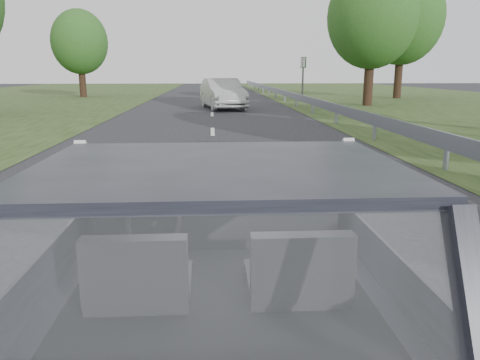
{
  "coord_description": "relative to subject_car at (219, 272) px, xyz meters",
  "views": [
    {
      "loc": [
        -0.03,
        -2.48,
        1.85
      ],
      "look_at": [
        0.16,
        0.57,
        1.13
      ],
      "focal_mm": 35.0,
      "sensor_mm": 36.0,
      "label": 1
    }
  ],
  "objects": [
    {
      "name": "tree_6",
      "position": [
        -9.3,
        32.6,
        2.24
      ],
      "size": [
        5.1,
        5.1,
        5.94
      ],
      "primitive_type": null,
      "rotation": [
        0.0,
        0.0,
        -0.38
      ],
      "color": "#28581D",
      "rests_on": "ground"
    },
    {
      "name": "passenger_seat",
      "position": [
        0.4,
        -0.29,
        0.16
      ],
      "size": [
        0.5,
        0.72,
        0.42
      ],
      "primitive_type": "cube",
      "color": "black",
      "rests_on": "subject_car"
    },
    {
      "name": "guardrail",
      "position": [
        4.3,
        10.0,
        -0.15
      ],
      "size": [
        0.05,
        90.0,
        0.32
      ],
      "primitive_type": "cube",
      "color": "#8A909E",
      "rests_on": "ground"
    },
    {
      "name": "cat",
      "position": [
        0.15,
        0.67,
        0.37
      ],
      "size": [
        0.67,
        0.3,
        0.29
      ],
      "primitive_type": "ellipsoid",
      "rotation": [
        0.0,
        0.0,
        -0.16
      ],
      "color": "gray",
      "rests_on": "dashboard"
    },
    {
      "name": "steering_wheel",
      "position": [
        -0.4,
        0.33,
        0.2
      ],
      "size": [
        0.36,
        0.36,
        0.04
      ],
      "primitive_type": "torus",
      "color": "black",
      "rests_on": "dashboard"
    },
    {
      "name": "dashboard",
      "position": [
        0.0,
        0.62,
        0.12
      ],
      "size": [
        1.58,
        0.45,
        0.3
      ],
      "primitive_type": "cube",
      "color": "black",
      "rests_on": "subject_car"
    },
    {
      "name": "highway_sign",
      "position": [
        5.53,
        26.23,
        0.61
      ],
      "size": [
        0.22,
        1.07,
        2.67
      ],
      "primitive_type": "cube",
      "rotation": [
        0.0,
        0.0,
        0.1
      ],
      "color": "#21662F",
      "rests_on": "ground"
    },
    {
      "name": "tree_2",
      "position": [
        8.48,
        22.86,
        2.84
      ],
      "size": [
        4.73,
        4.73,
        7.13
      ],
      "primitive_type": null,
      "rotation": [
        0.0,
        0.0,
        -0.01
      ],
      "color": "#28581D",
      "rests_on": "ground"
    },
    {
      "name": "other_car",
      "position": [
        0.54,
        21.06,
        0.03
      ],
      "size": [
        2.58,
        4.81,
        1.5
      ],
      "primitive_type": "imported",
      "rotation": [
        0.0,
        0.0,
        0.18
      ],
      "color": "#B5B5B5",
      "rests_on": "ground"
    },
    {
      "name": "tree_3",
      "position": [
        12.85,
        29.72,
        3.38
      ],
      "size": [
        6.03,
        6.03,
        8.21
      ],
      "primitive_type": null,
      "rotation": [
        0.0,
        0.0,
        0.12
      ],
      "color": "#28581D",
      "rests_on": "ground"
    },
    {
      "name": "subject_car",
      "position": [
        0.0,
        0.0,
        0.0
      ],
      "size": [
        1.8,
        4.0,
        1.45
      ],
      "primitive_type": "cube",
      "color": "black",
      "rests_on": "ground"
    },
    {
      "name": "driver_seat",
      "position": [
        -0.4,
        -0.29,
        0.16
      ],
      "size": [
        0.5,
        0.72,
        0.42
      ],
      "primitive_type": "cube",
      "color": "black",
      "rests_on": "subject_car"
    }
  ]
}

